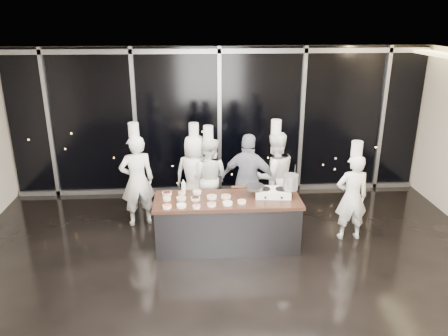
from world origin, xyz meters
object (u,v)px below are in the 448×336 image
at_px(chef_side, 352,196).
at_px(demo_counter, 227,223).
at_px(frying_pan, 254,187).
at_px(chef_center, 209,177).
at_px(stove, 273,192).
at_px(chef_far_left, 137,180).
at_px(guest, 249,181).
at_px(chef_left, 195,175).
at_px(chef_right, 274,176).
at_px(stock_pot, 291,182).

bearing_deg(chef_side, demo_counter, 2.80).
distance_m(frying_pan, chef_side, 1.76).
xyz_separation_m(frying_pan, chef_center, (-0.74, 1.16, -0.25)).
relative_size(stove, chef_far_left, 0.31).
bearing_deg(stove, frying_pan, -179.07).
xyz_separation_m(stove, guest, (-0.32, 0.75, -0.07)).
xyz_separation_m(frying_pan, chef_side, (1.74, 0.08, -0.25)).
bearing_deg(chef_far_left, chef_side, 150.15).
bearing_deg(chef_left, chef_center, 173.83).
xyz_separation_m(chef_far_left, chef_left, (1.07, 0.38, -0.06)).
height_order(chef_far_left, chef_side, chef_far_left).
relative_size(frying_pan, chef_right, 0.28).
bearing_deg(chef_side, chef_left, -25.09).
xyz_separation_m(stock_pot, chef_side, (1.14, 0.15, -0.35)).
distance_m(demo_counter, chef_right, 1.49).
distance_m(stock_pot, guest, 1.04).
bearing_deg(guest, demo_counter, 80.11).
distance_m(chef_center, chef_side, 2.70).
relative_size(demo_counter, stock_pot, 9.68).
height_order(demo_counter, frying_pan, frying_pan).
relative_size(chef_left, chef_side, 1.04).
distance_m(frying_pan, chef_left, 1.64).
height_order(chef_far_left, chef_right, chef_far_left).
bearing_deg(frying_pan, stock_pot, -1.31).
distance_m(stove, stock_pot, 0.35).
xyz_separation_m(stove, chef_side, (1.42, 0.11, -0.15)).
height_order(chef_left, chef_side, chef_left).
bearing_deg(demo_counter, chef_right, 47.18).
distance_m(chef_far_left, chef_right, 2.60).
height_order(stock_pot, chef_far_left, chef_far_left).
xyz_separation_m(demo_counter, chef_side, (2.20, 0.17, 0.36)).
relative_size(chef_far_left, chef_right, 1.00).
height_order(chef_center, guest, chef_center).
distance_m(frying_pan, chef_far_left, 2.27).
height_order(demo_counter, chef_right, chef_right).
bearing_deg(stock_pot, chef_left, 140.28).
distance_m(chef_left, guest, 1.14).
bearing_deg(frying_pan, chef_right, 67.10).
xyz_separation_m(demo_counter, chef_center, (-0.28, 1.25, 0.36)).
height_order(chef_left, chef_center, chef_left).
distance_m(demo_counter, stock_pot, 1.28).
height_order(demo_counter, chef_center, chef_center).
height_order(guest, chef_side, chef_side).
height_order(chef_left, chef_right, chef_right).
distance_m(stove, chef_side, 1.44).
distance_m(stock_pot, chef_side, 1.20).
bearing_deg(guest, frying_pan, 109.61).
relative_size(stock_pot, chef_center, 0.14).
xyz_separation_m(demo_counter, chef_left, (-0.55, 1.36, 0.38)).
bearing_deg(stock_pot, stove, 170.99).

